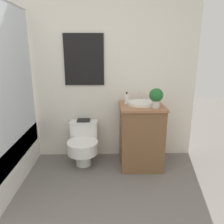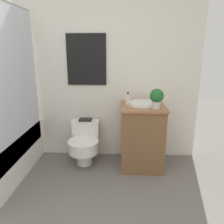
{
  "view_description": "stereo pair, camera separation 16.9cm",
  "coord_description": "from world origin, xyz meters",
  "px_view_note": "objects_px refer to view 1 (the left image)",
  "views": [
    {
      "loc": [
        0.43,
        -0.95,
        1.48
      ],
      "look_at": [
        0.49,
        1.58,
        0.78
      ],
      "focal_mm": 35.0,
      "sensor_mm": 36.0,
      "label": 1
    },
    {
      "loc": [
        0.6,
        -0.95,
        1.48
      ],
      "look_at": [
        0.49,
        1.58,
        0.78
      ],
      "focal_mm": 35.0,
      "sensor_mm": 36.0,
      "label": 2
    }
  ],
  "objects_px": {
    "potted_plant": "(156,97)",
    "soap_bottle": "(127,99)",
    "toilet": "(83,143)",
    "book_on_tank": "(84,120)",
    "sink": "(142,103)"
  },
  "relations": [
    {
      "from": "toilet",
      "to": "sink",
      "type": "xyz_separation_m",
      "value": [
        0.76,
        -0.01,
        0.55
      ]
    },
    {
      "from": "potted_plant",
      "to": "book_on_tank",
      "type": "xyz_separation_m",
      "value": [
        -0.91,
        0.32,
        -0.39
      ]
    },
    {
      "from": "soap_bottle",
      "to": "book_on_tank",
      "type": "relative_size",
      "value": 0.94
    },
    {
      "from": "toilet",
      "to": "sink",
      "type": "bearing_deg",
      "value": -0.88
    },
    {
      "from": "book_on_tank",
      "to": "potted_plant",
      "type": "bearing_deg",
      "value": -19.68
    },
    {
      "from": "soap_bottle",
      "to": "potted_plant",
      "type": "relative_size",
      "value": 0.67
    },
    {
      "from": "book_on_tank",
      "to": "soap_bottle",
      "type": "bearing_deg",
      "value": -13.08
    },
    {
      "from": "toilet",
      "to": "potted_plant",
      "type": "height_order",
      "value": "potted_plant"
    },
    {
      "from": "toilet",
      "to": "book_on_tank",
      "type": "distance_m",
      "value": 0.31
    },
    {
      "from": "potted_plant",
      "to": "soap_bottle",
      "type": "bearing_deg",
      "value": 150.15
    },
    {
      "from": "soap_bottle",
      "to": "book_on_tank",
      "type": "distance_m",
      "value": 0.67
    },
    {
      "from": "toilet",
      "to": "potted_plant",
      "type": "relative_size",
      "value": 2.36
    },
    {
      "from": "soap_bottle",
      "to": "toilet",
      "type": "bearing_deg",
      "value": -179.08
    },
    {
      "from": "potted_plant",
      "to": "book_on_tank",
      "type": "height_order",
      "value": "potted_plant"
    },
    {
      "from": "sink",
      "to": "book_on_tank",
      "type": "bearing_deg",
      "value": 168.56
    }
  ]
}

